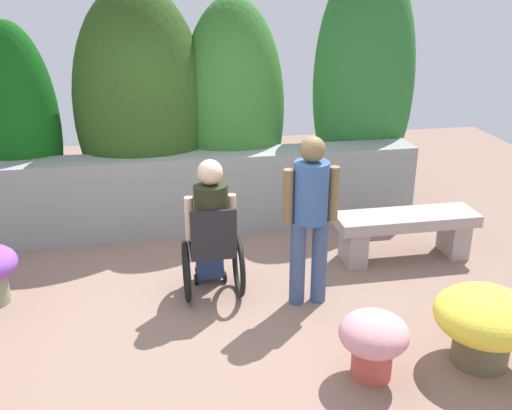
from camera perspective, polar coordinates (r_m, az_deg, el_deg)
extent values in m
plane|color=#856859|center=(5.39, -3.91, -10.01)|extent=(11.34, 11.34, 0.00)
cube|color=gray|center=(6.78, -5.76, 1.17)|extent=(5.10, 0.44, 0.92)
ellipsoid|color=#105012|center=(7.10, -21.84, 6.72)|extent=(0.91, 0.64, 2.35)
ellipsoid|color=#2A4B19|center=(6.93, -10.99, 9.16)|extent=(1.50, 1.05, 2.73)
ellipsoid|color=#306D28|center=(7.00, -2.20, 9.03)|extent=(1.20, 0.84, 2.58)
ellipsoid|color=#2A6E2E|center=(7.53, 10.32, 11.39)|extent=(1.27, 0.89, 3.04)
cube|color=#A29693|center=(6.18, 9.33, -3.84)|extent=(0.20, 0.37, 0.38)
cube|color=#A29693|center=(6.63, 18.48, -2.94)|extent=(0.20, 0.37, 0.38)
cube|color=#A29693|center=(6.29, 14.27, -1.34)|extent=(1.48, 0.43, 0.12)
cube|color=black|center=(5.36, -4.25, -4.08)|extent=(0.40, 0.40, 0.06)
cube|color=black|center=(5.10, -4.09, -2.63)|extent=(0.40, 0.04, 0.40)
cube|color=black|center=(5.83, -4.49, -6.27)|extent=(0.28, 0.12, 0.03)
torus|color=black|center=(5.44, -6.71, -6.35)|extent=(0.05, 0.56, 0.56)
torus|color=black|center=(5.49, -1.68, -5.96)|extent=(0.05, 0.56, 0.56)
cylinder|color=black|center=(5.78, -5.79, -7.13)|extent=(0.03, 0.10, 0.10)
cylinder|color=black|center=(5.80, -3.02, -6.92)|extent=(0.03, 0.10, 0.10)
cube|color=navy|center=(5.40, -4.40, -2.58)|extent=(0.30, 0.40, 0.16)
cube|color=navy|center=(5.73, -4.52, -4.91)|extent=(0.26, 0.14, 0.43)
cylinder|color=black|center=(5.20, -4.33, -0.60)|extent=(0.30, 0.30, 0.50)
cylinder|color=beige|center=(5.27, -6.43, -1.30)|extent=(0.08, 0.08, 0.40)
cylinder|color=beige|center=(5.30, -2.34, -1.02)|extent=(0.08, 0.08, 0.40)
sphere|color=beige|center=(5.07, -4.44, 3.16)|extent=(0.22, 0.22, 0.22)
cylinder|color=#3D527C|center=(5.31, 4.01, -5.55)|extent=(0.14, 0.14, 0.80)
cylinder|color=#3D527C|center=(5.36, 6.09, -5.36)|extent=(0.14, 0.14, 0.80)
cylinder|color=#365994|center=(5.06, 5.30, 1.27)|extent=(0.30, 0.30, 0.53)
cylinder|color=brown|center=(5.02, 3.09, 0.85)|extent=(0.09, 0.09, 0.48)
cylinder|color=brown|center=(5.13, 7.45, 1.13)|extent=(0.09, 0.09, 0.48)
sphere|color=brown|center=(4.94, 5.45, 5.37)|extent=(0.22, 0.22, 0.22)
cylinder|color=#BD4E42|center=(4.62, 11.07, -14.35)|extent=(0.30, 0.30, 0.29)
ellipsoid|color=#14590E|center=(4.51, 11.23, -12.50)|extent=(0.33, 0.33, 0.11)
ellipsoid|color=pink|center=(4.49, 11.28, -12.02)|extent=(0.52, 0.52, 0.30)
cylinder|color=brown|center=(4.98, 20.82, -12.41)|extent=(0.42, 0.42, 0.31)
ellipsoid|color=#3C623C|center=(4.87, 21.14, -10.44)|extent=(0.47, 0.47, 0.13)
ellipsoid|color=yellow|center=(4.84, 21.23, -9.86)|extent=(0.77, 0.77, 0.38)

